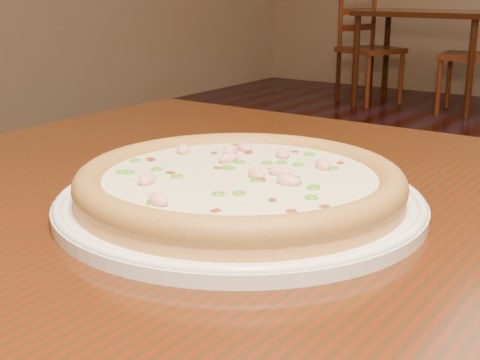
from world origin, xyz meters
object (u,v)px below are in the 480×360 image
Objects in this scene: bg_table_left at (427,23)px; chair_b at (479,56)px; hero_table at (372,316)px; chair_a at (366,48)px; plate at (240,201)px; pizza at (240,183)px.

chair_b is (0.44, -0.08, -0.22)m from bg_table_left.
hero_table is 1.26× the size of chair_b.
chair_a is 1.00× the size of chair_b.
hero_table is 0.17m from plate.
pizza is 0.33× the size of chair_a.
chair_a is (-1.99, 4.65, -0.32)m from plate.
chair_b is at bearing 103.04° from pizza.
hero_table is 0.18m from pizza.
hero_table is 4.92m from bg_table_left.
chair_a and chair_b have the same top height.
chair_a is at bearing 114.63° from hero_table.
bg_table_left is at bearing 107.79° from pizza.
pizza is (-0.12, -0.05, 0.13)m from hero_table.
pizza is 5.07m from chair_a.
hero_table is 1.26× the size of chair_a.
plate is 1.12× the size of pizza.
plate is 0.02m from pizza.
pizza is 4.93m from bg_table_left.
bg_table_left is (-1.63, 4.64, 0.00)m from hero_table.
plate is at bearing -66.84° from chair_a.
plate reaches higher than bg_table_left.
chair_b is (-1.07, 4.62, -0.32)m from plate.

